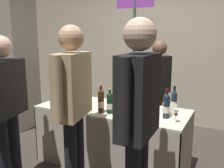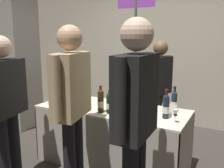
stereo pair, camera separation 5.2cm
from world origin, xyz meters
name	(u,v)px [view 2 (the right image)]	position (x,y,z in m)	size (l,w,h in m)	color
ground_plane	(112,163)	(0.00, 0.00, 0.00)	(12.00, 12.00, 0.00)	#38332D
back_partition	(161,37)	(0.00, 1.93, 1.58)	(7.74, 0.12, 3.17)	#B2A893
concrete_pillar	(16,39)	(-2.11, 0.43, 1.56)	(0.56, 0.56, 3.12)	gray
tasting_table	(112,125)	(0.00, 0.00, 0.51)	(1.84, 0.75, 0.73)	beige
featured_wine_bottle	(166,106)	(0.69, -0.07, 0.87)	(0.07, 0.07, 0.32)	#192333
display_bottle_0	(174,101)	(0.70, 0.23, 0.86)	(0.07, 0.07, 0.30)	#192333
display_bottle_1	(131,98)	(0.23, 0.06, 0.88)	(0.08, 0.08, 0.33)	black
display_bottle_2	(101,101)	(-0.03, -0.22, 0.87)	(0.07, 0.07, 0.32)	#38230F
display_bottle_3	(138,101)	(0.37, -0.08, 0.88)	(0.07, 0.07, 0.35)	black
display_bottle_4	(130,94)	(0.13, 0.25, 0.88)	(0.07, 0.07, 0.33)	#192333
display_bottle_5	(109,103)	(0.07, -0.20, 0.86)	(0.07, 0.07, 0.29)	black
wine_glass_near_vendor	(63,92)	(-0.81, 0.07, 0.84)	(0.06, 0.06, 0.14)	silver
wine_glass_mid	(120,108)	(0.23, -0.24, 0.83)	(0.07, 0.07, 0.14)	silver
wine_glass_near_taster	(175,114)	(0.82, -0.17, 0.83)	(0.07, 0.07, 0.14)	silver
flower_vase	(74,91)	(-0.62, 0.05, 0.87)	(0.09, 0.10, 0.38)	slate
brochure_stand	(169,109)	(0.69, 0.06, 0.80)	(0.17, 0.01, 0.13)	silver
vendor_presenter	(159,84)	(0.32, 0.87, 0.91)	(0.30, 0.54, 1.54)	#4C4233
taster_foreground_right	(72,97)	(-0.02, -0.76, 1.03)	(0.30, 0.63, 1.70)	black
taster_foreground_left	(135,112)	(0.70, -0.95, 1.05)	(0.24, 0.62, 1.73)	black
taster_foreground_centre	(5,99)	(-0.73, -0.95, 0.97)	(0.31, 0.63, 1.61)	black
booth_signpost	(135,50)	(-0.13, 0.99, 1.39)	(0.60, 0.04, 2.23)	#47474C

